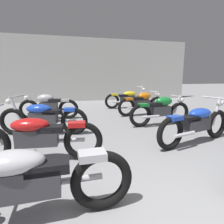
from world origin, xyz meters
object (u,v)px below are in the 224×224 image
at_px(motorcycle_left_row_3, 48,106).
at_px(motorcycle_left_row_1, 36,136).
at_px(motorcycle_right_row_1, 197,123).
at_px(motorcycle_left_row_0, 23,181).
at_px(motorcycle_right_row_2, 161,110).
at_px(motorcycle_right_row_4, 128,98).
at_px(motorcycle_left_row_2, 43,117).
at_px(motorcycle_right_row_3, 142,103).

bearing_deg(motorcycle_left_row_3, motorcycle_left_row_1, -89.06).
relative_size(motorcycle_left_row_3, motorcycle_right_row_1, 0.92).
bearing_deg(motorcycle_left_row_0, motorcycle_right_row_1, 25.23).
distance_m(motorcycle_left_row_3, motorcycle_right_row_2, 3.66).
xyz_separation_m(motorcycle_right_row_2, motorcycle_right_row_4, (0.10, 3.15, -0.01)).
distance_m(motorcycle_left_row_2, motorcycle_right_row_3, 3.69).
bearing_deg(motorcycle_right_row_2, motorcycle_left_row_0, -136.17).
xyz_separation_m(motorcycle_left_row_3, motorcycle_right_row_4, (3.35, 1.47, -0.01)).
bearing_deg(motorcycle_right_row_2, motorcycle_left_row_3, 152.68).
bearing_deg(motorcycle_right_row_2, motorcycle_left_row_2, -178.76).
bearing_deg(motorcycle_left_row_2, motorcycle_left_row_0, -87.75).
bearing_deg(motorcycle_left_row_0, motorcycle_right_row_3, 54.59).
relative_size(motorcycle_left_row_1, motorcycle_right_row_1, 1.02).
relative_size(motorcycle_right_row_3, motorcycle_right_row_4, 0.90).
height_order(motorcycle_right_row_1, motorcycle_right_row_4, same).
height_order(motorcycle_left_row_2, motorcycle_right_row_3, motorcycle_left_row_2).
bearing_deg(motorcycle_right_row_2, motorcycle_right_row_3, 87.11).
xyz_separation_m(motorcycle_left_row_3, motorcycle_right_row_2, (3.25, -1.68, 0.00)).
bearing_deg(motorcycle_left_row_1, motorcycle_left_row_0, -87.49).
bearing_deg(motorcycle_right_row_3, motorcycle_right_row_4, 89.26).
bearing_deg(motorcycle_left_row_2, motorcycle_right_row_1, -24.47).
distance_m(motorcycle_left_row_0, motorcycle_right_row_3, 5.55).
relative_size(motorcycle_left_row_2, motorcycle_left_row_3, 1.09).
height_order(motorcycle_right_row_1, motorcycle_right_row_2, motorcycle_right_row_1).
height_order(motorcycle_left_row_2, motorcycle_right_row_4, same).
height_order(motorcycle_left_row_3, motorcycle_right_row_1, motorcycle_right_row_1).
distance_m(motorcycle_left_row_1, motorcycle_left_row_3, 3.32).
relative_size(motorcycle_left_row_1, motorcycle_right_row_3, 1.10).
relative_size(motorcycle_left_row_0, motorcycle_right_row_2, 1.10).
bearing_deg(motorcycle_left_row_3, motorcycle_left_row_2, -90.04).
bearing_deg(motorcycle_left_row_0, motorcycle_right_row_2, 43.83).
xyz_separation_m(motorcycle_left_row_0, motorcycle_left_row_2, (-0.12, 2.94, 0.00)).
bearing_deg(motorcycle_right_row_1, motorcycle_left_row_1, -178.27).
bearing_deg(motorcycle_left_row_0, motorcycle_right_row_4, 62.31).
bearing_deg(motorcycle_left_row_3, motorcycle_right_row_4, 23.73).
bearing_deg(motorcycle_left_row_1, motorcycle_right_row_1, 1.73).
bearing_deg(motorcycle_left_row_0, motorcycle_left_row_2, 92.25).
distance_m(motorcycle_right_row_2, motorcycle_right_row_4, 3.16).
height_order(motorcycle_left_row_1, motorcycle_right_row_2, motorcycle_left_row_1).
bearing_deg(motorcycle_left_row_2, motorcycle_left_row_1, -87.97).
height_order(motorcycle_left_row_3, motorcycle_right_row_4, motorcycle_right_row_4).
bearing_deg(motorcycle_right_row_3, motorcycle_left_row_2, -154.64).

